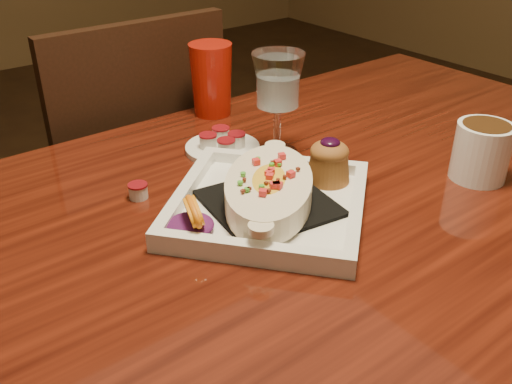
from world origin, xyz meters
TOP-DOWN VIEW (x-y plane):
  - table at (0.00, 0.00)m, footprint 1.50×0.90m
  - chair_far at (-0.00, 0.63)m, footprint 0.42×0.42m
  - plate at (-0.04, 0.03)m, footprint 0.38×0.38m
  - coffee_mug at (0.29, -0.10)m, footprint 0.12×0.09m
  - goblet at (0.08, 0.17)m, footprint 0.09×0.09m
  - saucer at (0.02, 0.24)m, footprint 0.13×0.13m
  - creamer_loose at (-0.18, 0.18)m, footprint 0.03×0.03m
  - red_tumbler at (0.10, 0.40)m, footprint 0.09×0.09m

SIDE VIEW (x-z plane):
  - chair_far at x=0.00m, z-range 0.04..0.97m
  - table at x=0.00m, z-range 0.28..1.03m
  - saucer at x=0.02m, z-range 0.72..0.81m
  - creamer_loose at x=-0.18m, z-range 0.75..0.77m
  - plate at x=-0.04m, z-range 0.74..0.82m
  - coffee_mug at x=0.29m, z-range 0.75..0.85m
  - red_tumbler at x=0.10m, z-range 0.75..0.89m
  - goblet at x=0.08m, z-range 0.79..0.97m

